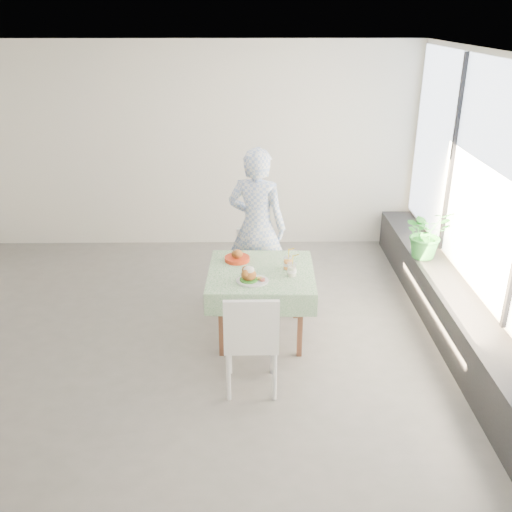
{
  "coord_description": "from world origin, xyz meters",
  "views": [
    {
      "loc": [
        0.71,
        -5.25,
        3.14
      ],
      "look_at": [
        0.78,
        -0.05,
        0.88
      ],
      "focal_mm": 40.0,
      "sensor_mm": 36.0,
      "label": 1
    }
  ],
  "objects_px": {
    "chair_near": "(251,358)",
    "potted_plant": "(427,233)",
    "main_dish": "(251,277)",
    "chair_far": "(255,279)",
    "diner": "(257,227)",
    "cafe_table": "(261,296)",
    "juice_cup_orange": "(288,263)"
  },
  "relations": [
    {
      "from": "chair_near",
      "to": "potted_plant",
      "type": "xyz_separation_m",
      "value": [
        2.01,
        1.78,
        0.49
      ]
    },
    {
      "from": "chair_far",
      "to": "juice_cup_orange",
      "type": "height_order",
      "value": "juice_cup_orange"
    },
    {
      "from": "chair_near",
      "to": "juice_cup_orange",
      "type": "height_order",
      "value": "juice_cup_orange"
    },
    {
      "from": "main_dish",
      "to": "potted_plant",
      "type": "relative_size",
      "value": 0.54
    },
    {
      "from": "cafe_table",
      "to": "chair_far",
      "type": "height_order",
      "value": "chair_far"
    },
    {
      "from": "chair_near",
      "to": "potted_plant",
      "type": "relative_size",
      "value": 1.67
    },
    {
      "from": "main_dish",
      "to": "juice_cup_orange",
      "type": "xyz_separation_m",
      "value": [
        0.37,
        0.29,
        0.01
      ]
    },
    {
      "from": "chair_near",
      "to": "chair_far",
      "type": "bearing_deg",
      "value": 88.16
    },
    {
      "from": "diner",
      "to": "chair_far",
      "type": "bearing_deg",
      "value": -37.72
    },
    {
      "from": "chair_far",
      "to": "diner",
      "type": "bearing_deg",
      "value": -55.89
    },
    {
      "from": "chair_near",
      "to": "main_dish",
      "type": "height_order",
      "value": "chair_near"
    },
    {
      "from": "chair_far",
      "to": "potted_plant",
      "type": "xyz_separation_m",
      "value": [
        1.96,
        0.06,
        0.54
      ]
    },
    {
      "from": "chair_far",
      "to": "potted_plant",
      "type": "bearing_deg",
      "value": 1.75
    },
    {
      "from": "cafe_table",
      "to": "chair_far",
      "type": "distance_m",
      "value": 0.85
    },
    {
      "from": "chair_far",
      "to": "main_dish",
      "type": "bearing_deg",
      "value": -93.04
    },
    {
      "from": "cafe_table",
      "to": "juice_cup_orange",
      "type": "xyz_separation_m",
      "value": [
        0.27,
        0.04,
        0.34
      ]
    },
    {
      "from": "chair_far",
      "to": "diner",
      "type": "height_order",
      "value": "diner"
    },
    {
      "from": "juice_cup_orange",
      "to": "potted_plant",
      "type": "bearing_deg",
      "value": 27.33
    },
    {
      "from": "chair_near",
      "to": "main_dish",
      "type": "distance_m",
      "value": 0.81
    },
    {
      "from": "cafe_table",
      "to": "chair_far",
      "type": "bearing_deg",
      "value": 93.36
    },
    {
      "from": "cafe_table",
      "to": "diner",
      "type": "relative_size",
      "value": 0.59
    },
    {
      "from": "main_dish",
      "to": "juice_cup_orange",
      "type": "bearing_deg",
      "value": 37.75
    },
    {
      "from": "diner",
      "to": "main_dish",
      "type": "bearing_deg",
      "value": 104.07
    },
    {
      "from": "diner",
      "to": "cafe_table",
      "type": "bearing_deg",
      "value": 110.35
    },
    {
      "from": "main_dish",
      "to": "juice_cup_orange",
      "type": "height_order",
      "value": "juice_cup_orange"
    },
    {
      "from": "cafe_table",
      "to": "main_dish",
      "type": "xyz_separation_m",
      "value": [
        -0.11,
        -0.25,
        0.33
      ]
    },
    {
      "from": "main_dish",
      "to": "juice_cup_orange",
      "type": "distance_m",
      "value": 0.47
    },
    {
      "from": "cafe_table",
      "to": "chair_near",
      "type": "bearing_deg",
      "value": -96.6
    },
    {
      "from": "diner",
      "to": "main_dish",
      "type": "distance_m",
      "value": 1.06
    },
    {
      "from": "chair_near",
      "to": "potted_plant",
      "type": "bearing_deg",
      "value": 41.46
    },
    {
      "from": "cafe_table",
      "to": "chair_near",
      "type": "height_order",
      "value": "chair_near"
    },
    {
      "from": "potted_plant",
      "to": "diner",
      "type": "bearing_deg",
      "value": -177.45
    }
  ]
}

